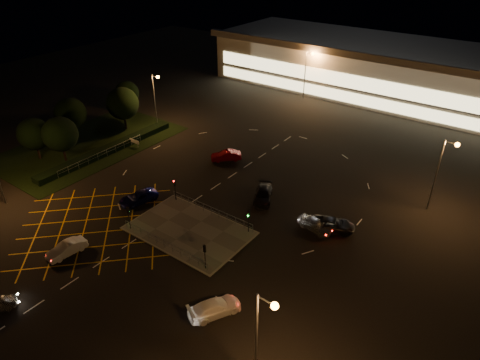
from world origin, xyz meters
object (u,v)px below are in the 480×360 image
Objects in this scene: car_far_dkgrey at (263,195)px; car_approach_white at (215,308)px; car_left_blue at (138,197)px; car_right_silver at (315,225)px; car_queue_white at (67,249)px; car_east_grey at (333,224)px; signal_nw at (175,185)px; signal_sw at (128,213)px; car_circ_red at (226,156)px; signal_se at (205,252)px; signal_ne at (249,217)px.

car_far_dkgrey is 20.68m from car_approach_white.
car_right_silver is at bearing 34.95° from car_left_blue.
car_queue_white is 31.14m from car_east_grey.
car_far_dkgrey reaches higher than car_queue_white.
signal_nw is at bearing 117.64° from car_right_silver.
signal_nw is 0.59× the size of car_east_grey.
signal_nw is (0.00, 7.99, 0.00)m from signal_sw.
signal_sw is 22.58m from car_right_silver.
car_queue_white is 0.86× the size of car_left_blue.
car_circ_red is 31.46m from car_approach_white.
signal_nw is at bearing 54.30° from car_left_blue.
signal_nw is 0.58× the size of car_far_dkgrey.
car_right_silver is 2.18m from car_east_grey.
car_far_dkgrey is at bearing 89.41° from car_right_silver.
car_circ_red reaches higher than car_queue_white.
car_approach_white reaches higher than car_east_grey.
car_circ_red reaches higher than car_approach_white.
car_far_dkgrey is 1.04× the size of car_approach_white.
signal_nw is at bearing 86.28° from car_east_grey.
car_far_dkgrey reaches higher than car_east_grey.
signal_se is 16.70m from car_east_grey.
signal_nw is at bearing -90.00° from signal_sw.
signal_sw is 14.41m from signal_ne.
signal_sw is at bearing 80.03° from car_queue_white.
car_far_dkgrey is 9.02m from car_right_silver.
car_right_silver is at bearing 107.17° from car_east_grey.
car_approach_white is at bearing 148.18° from car_east_grey.
car_circ_red is (-13.77, 21.28, -1.59)m from signal_se.
signal_se is 0.59× the size of car_east_grey.
car_east_grey is 1.03× the size of car_approach_white.
signal_nw reaches higher than car_right_silver.
car_queue_white is at bearing -68.62° from car_left_blue.
car_approach_white is at bearing -36.11° from signal_nw.
car_approach_white is (-3.19, -18.83, 0.01)m from car_east_grey.
car_east_grey is (19.90, 14.63, -1.62)m from signal_sw.
car_queue_white is at bearing -144.03° from car_far_dkgrey.
signal_nw is 1.00× the size of signal_ne.
signal_sw is 12.00m from signal_se.
car_approach_white is (16.70, -4.20, -1.61)m from signal_sw.
car_approach_white is (16.70, -12.18, -1.61)m from signal_nw.
car_right_silver is at bearing -143.96° from signal_sw.
car_far_dkgrey is 10.52m from car_east_grey.
car_queue_white is at bearing 37.14° from car_approach_white.
car_far_dkgrey is at bearing 52.10° from car_left_blue.
signal_nw and signal_ne have the same top height.
car_far_dkgrey reaches higher than car_left_blue.
signal_ne is 0.69× the size of car_right_silver.
car_circ_red is (2.02, 16.51, 0.06)m from car_left_blue.
car_right_silver is at bearing -38.89° from car_far_dkgrey.
signal_nw is 0.69× the size of car_right_silver.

